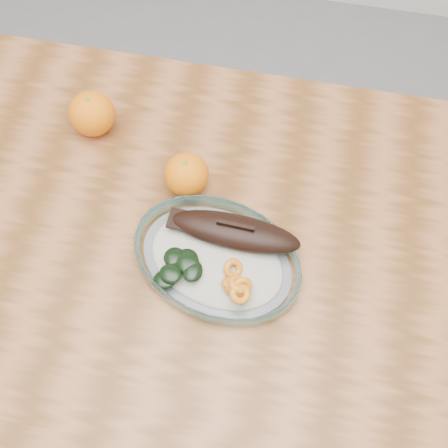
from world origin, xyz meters
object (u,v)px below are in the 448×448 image
(orange_left, at_px, (92,114))
(orange_right, at_px, (186,175))
(plated_meal, at_px, (217,257))
(dining_table, at_px, (155,270))

(orange_left, xyz_separation_m, orange_right, (0.19, -0.09, -0.00))
(plated_meal, relative_size, orange_left, 7.51)
(plated_meal, height_order, orange_left, orange_left)
(orange_left, distance_m, orange_right, 0.21)
(plated_meal, xyz_separation_m, orange_right, (-0.08, 0.13, 0.02))
(dining_table, bearing_deg, orange_left, 125.67)
(orange_left, relative_size, orange_right, 1.08)
(plated_meal, xyz_separation_m, orange_left, (-0.27, 0.22, 0.02))
(orange_right, bearing_deg, orange_left, 154.97)
(dining_table, relative_size, plated_meal, 1.96)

